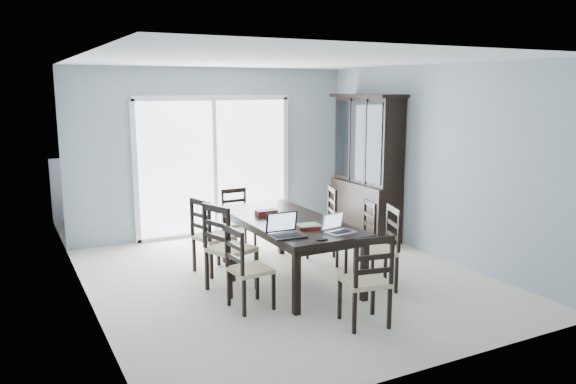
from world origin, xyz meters
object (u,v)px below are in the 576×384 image
chair_left_mid (224,239)px  chair_end_far (236,213)px  chair_end_near (369,271)px  laptop_silver (340,229)px  chair_right_far (325,214)px  chair_right_near (384,239)px  cell_phone (322,240)px  chair_right_mid (362,229)px  dining_table (288,225)px  chair_left_far (208,228)px  hot_tub (181,192)px  china_hutch (367,168)px  chair_left_near (243,260)px  laptop_dark (287,231)px  game_box (266,213)px

chair_left_mid → chair_end_far: size_ratio=1.17×
chair_end_near → laptop_silver: (0.16, 0.75, 0.23)m
chair_left_mid → chair_right_far: 1.93m
chair_right_near → cell_phone: 1.01m
chair_right_mid → chair_right_far: chair_right_far is taller
dining_table → cell_phone: (-0.12, -1.00, 0.08)m
chair_left_far → chair_end_near: chair_left_far is taller
chair_right_far → hot_tub: chair_right_far is taller
china_hutch → chair_right_far: (-1.08, -0.55, -0.49)m
chair_end_near → cell_phone: bearing=115.6°
chair_right_mid → chair_right_far: (-0.05, 0.83, 0.03)m
china_hutch → chair_right_mid: (-1.04, -1.38, -0.52)m
dining_table → chair_right_mid: (0.99, -0.13, -0.13)m
chair_right_near → china_hutch: bearing=-11.9°
chair_left_far → chair_right_near: size_ratio=1.00×
chair_left_near → laptop_silver: 1.10m
cell_phone → dining_table: bearing=89.2°
china_hutch → chair_right_mid: size_ratio=2.13×
chair_end_far → hot_tub: (-0.15, 2.17, -0.05)m
chair_end_far → chair_right_near: bearing=111.6°
cell_phone → chair_end_near: bearing=-68.7°
chair_left_mid → chair_end_near: (0.87, -1.55, -0.06)m
chair_right_far → chair_end_near: bearing=176.5°
chair_end_far → chair_left_far: bearing=49.1°
laptop_dark → game_box: bearing=79.3°
dining_table → chair_end_near: chair_end_near is taller
chair_end_far → hot_tub: bearing=-86.1°
chair_end_near → chair_right_mid: bearing=67.7°
chair_right_mid → chair_right_near: bearing=-178.1°
chair_right_near → chair_end_far: bearing=39.9°
china_hutch → chair_right_near: bearing=-120.2°
china_hutch → laptop_dark: (-2.40, -1.98, -0.26)m
chair_right_far → laptop_dark: (-1.32, -1.43, 0.23)m
chair_end_near → laptop_dark: chair_end_near is taller
chair_left_mid → hot_tub: size_ratio=0.58×
chair_left_near → laptop_silver: bearing=73.2°
dining_table → chair_left_mid: bearing=-176.3°
chair_left_mid → chair_right_near: (1.67, -0.72, -0.04)m
chair_end_far → chair_right_far: bearing=141.6°
chair_left_near → chair_right_mid: 1.90m
laptop_dark → cell_phone: bearing=-44.1°
laptop_silver → dining_table: bearing=92.2°
china_hutch → chair_end_far: 2.16m
chair_left_mid → chair_right_near: chair_left_mid is taller
game_box → china_hutch: bearing=23.8°
china_hutch → chair_right_mid: 1.80m
chair_right_far → chair_left_far: bearing=109.5°
chair_left_far → hot_tub: 3.06m
china_hutch → chair_end_far: bearing=173.5°
cell_phone → laptop_silver: bearing=31.5°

